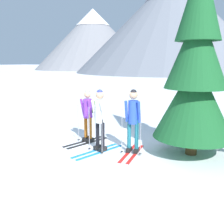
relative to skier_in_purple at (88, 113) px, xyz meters
The scene contains 6 objects.
ground_plane 1.23m from the skier_in_purple, 36.85° to the right, with size 400.00×400.00×0.00m, color white.
skier_in_purple is the anchor object (origin of this frame).
skier_in_white 0.99m from the skier_in_purple, 38.83° to the right, with size 0.84×1.76×1.82m.
skier_in_blue 1.72m from the skier_in_purple, 11.27° to the right, with size 0.61×1.61×1.83m.
pine_tree_near 3.53m from the skier_in_purple, ahead, with size 2.18×2.18×5.26m.
mountain_ridge_distant 68.06m from the skier_in_purple, 92.94° to the left, with size 110.59×57.58×25.29m.
Camera 1 is at (3.68, -6.50, 2.57)m, focal length 41.50 mm.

